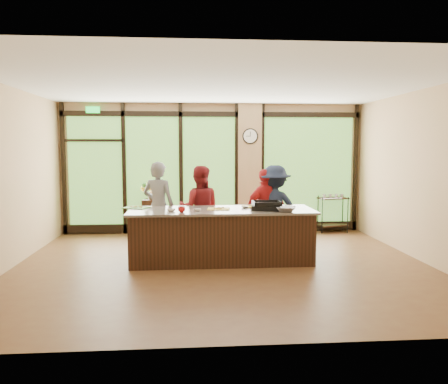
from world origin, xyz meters
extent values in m
plane|color=#56331E|center=(0.00, 0.00, 0.00)|extent=(7.00, 7.00, 0.00)
plane|color=silver|center=(0.00, 0.00, 3.00)|extent=(7.00, 7.00, 0.00)
plane|color=tan|center=(0.00, 3.00, 1.50)|extent=(7.00, 0.00, 7.00)
plane|color=tan|center=(-3.50, 0.00, 1.50)|extent=(0.00, 6.00, 6.00)
plane|color=tan|center=(3.50, 0.00, 1.50)|extent=(0.00, 6.00, 6.00)
cube|color=tan|center=(0.85, 2.94, 1.50)|extent=(0.55, 0.12, 3.00)
cube|color=black|center=(0.00, 2.95, 2.75)|extent=(6.90, 0.08, 0.12)
cube|color=black|center=(0.00, 2.95, 0.12)|extent=(6.90, 0.08, 0.20)
cube|color=#19D83F|center=(-2.70, 2.90, 2.83)|extent=(0.30, 0.04, 0.14)
cube|color=#347127|center=(-2.70, 2.97, 1.45)|extent=(1.20, 0.02, 2.50)
cube|color=#347127|center=(-1.40, 2.97, 1.45)|extent=(1.20, 0.02, 2.50)
cube|color=#347127|center=(-0.10, 2.97, 1.45)|extent=(1.20, 0.02, 2.50)
cube|color=#347127|center=(2.25, 2.97, 1.45)|extent=(2.10, 0.02, 2.50)
cube|color=black|center=(-3.40, 2.95, 1.50)|extent=(0.08, 0.08, 3.00)
cube|color=black|center=(-2.05, 2.95, 1.50)|extent=(0.08, 0.08, 3.00)
cube|color=black|center=(-0.75, 2.95, 1.50)|extent=(0.08, 0.08, 3.00)
cube|color=black|center=(0.55, 2.95, 1.50)|extent=(0.08, 0.08, 3.00)
cube|color=black|center=(1.15, 2.95, 1.50)|extent=(0.08, 0.08, 3.00)
cube|color=black|center=(3.40, 2.95, 1.50)|extent=(0.08, 0.08, 3.00)
cube|color=black|center=(0.00, 0.30, 0.44)|extent=(3.10, 1.00, 0.88)
cube|color=slate|center=(0.00, 0.30, 0.90)|extent=(3.20, 1.10, 0.04)
cylinder|color=black|center=(0.85, 2.87, 2.25)|extent=(0.36, 0.04, 0.36)
cylinder|color=white|center=(0.85, 2.85, 2.25)|extent=(0.31, 0.01, 0.31)
cube|color=black|center=(0.85, 2.85, 2.30)|extent=(0.01, 0.00, 0.11)
cube|color=black|center=(0.80, 2.85, 2.25)|extent=(0.09, 0.00, 0.01)
imported|color=slate|center=(-1.14, 1.14, 0.87)|extent=(0.74, 0.61, 1.73)
imported|color=maroon|center=(-0.36, 1.11, 0.82)|extent=(0.85, 0.69, 1.65)
imported|color=#AB1A1D|center=(0.91, 1.05, 0.79)|extent=(1.00, 0.71, 1.58)
imported|color=#182035|center=(1.09, 1.07, 0.83)|extent=(1.19, 0.88, 1.65)
cube|color=black|center=(0.77, 0.16, 0.96)|extent=(0.56, 0.49, 0.08)
imported|color=silver|center=(1.06, -0.06, 0.96)|extent=(0.44, 0.44, 0.09)
cube|color=#478E33|center=(-1.50, 0.59, 0.93)|extent=(0.51, 0.46, 0.01)
cube|color=gold|center=(-0.05, 0.33, 0.93)|extent=(0.42, 0.33, 0.01)
cube|color=gold|center=(0.63, 0.60, 0.93)|extent=(0.45, 0.37, 0.01)
imported|color=silver|center=(-0.86, 0.11, 0.94)|extent=(0.18, 0.18, 0.04)
imported|color=silver|center=(-0.42, 0.13, 0.94)|extent=(0.13, 0.13, 0.04)
imported|color=silver|center=(0.43, 0.44, 0.94)|extent=(0.14, 0.14, 0.03)
imported|color=#B21112|center=(-0.68, -0.01, 0.97)|extent=(0.14, 0.14, 0.10)
cube|color=black|center=(-1.38, 2.67, 0.41)|extent=(0.48, 0.48, 0.82)
imported|color=olive|center=(-1.38, 2.67, 0.96)|extent=(0.27, 0.27, 0.27)
cube|color=black|center=(2.80, 2.75, 0.17)|extent=(0.73, 0.52, 0.03)
cube|color=black|center=(2.80, 2.75, 0.81)|extent=(0.73, 0.52, 0.03)
cylinder|color=black|center=(2.50, 2.58, 0.43)|extent=(0.02, 0.02, 0.85)
cylinder|color=black|center=(3.11, 2.58, 0.43)|extent=(0.02, 0.02, 0.85)
cylinder|color=black|center=(2.50, 2.92, 0.43)|extent=(0.02, 0.02, 0.85)
cylinder|color=black|center=(3.11, 2.92, 0.43)|extent=(0.02, 0.02, 0.85)
imported|color=silver|center=(2.60, 2.75, 0.86)|extent=(0.11, 0.11, 0.09)
imported|color=silver|center=(2.74, 2.75, 0.86)|extent=(0.11, 0.11, 0.09)
imported|color=silver|center=(2.88, 2.75, 0.86)|extent=(0.11, 0.11, 0.09)
imported|color=silver|center=(3.01, 2.75, 0.86)|extent=(0.11, 0.11, 0.09)
camera|label=1|loc=(-0.53, -7.19, 1.99)|focal=35.00mm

